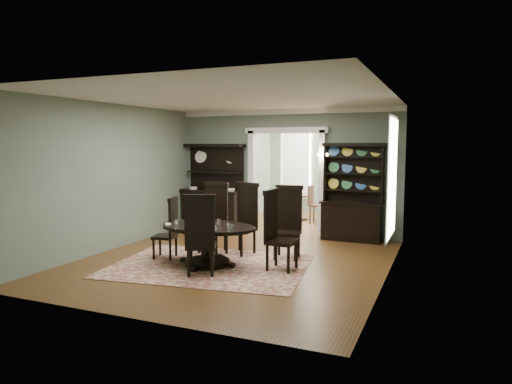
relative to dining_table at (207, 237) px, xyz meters
The scene contains 19 objects.
room 1.21m from the dining_table, 54.51° to the left, with size 5.51×6.01×3.01m.
parlor 6.04m from the dining_table, 86.88° to the left, with size 3.51×3.50×3.01m.
doorway_trim 3.60m from the dining_table, 84.57° to the left, with size 2.08×0.25×2.57m.
right_window 3.48m from the dining_table, 23.95° to the left, with size 0.15×1.47×2.12m.
wall_sconce 3.76m from the dining_table, 68.64° to the left, with size 0.27×0.21×0.21m.
rug 0.51m from the dining_table, 29.45° to the right, with size 3.43×2.56×0.01m, color maroon.
dining_table is the anchor object (origin of this frame).
centerpiece 0.30m from the dining_table, 114.39° to the right, with size 1.46×0.94×0.24m.
chair_far_left 1.12m from the dining_table, 110.82° to the left, with size 0.54×0.50×1.40m.
chair_far_mid 1.16m from the dining_table, 78.07° to the left, with size 0.64×0.63×1.41m.
chair_far_right 1.61m from the dining_table, 43.51° to the left, with size 0.58×0.55×1.39m.
chair_end_left 0.92m from the dining_table, 169.97° to the left, with size 0.50×0.52×1.18m.
chair_end_right 1.27m from the dining_table, 10.69° to the left, with size 0.51×0.54×1.40m.
chair_near 0.73m from the dining_table, 70.31° to the right, with size 0.66×0.65×1.37m.
sideboard 3.53m from the dining_table, 116.14° to the left, with size 1.69×0.71×2.18m.
welsh_dresser 3.75m from the dining_table, 57.96° to the left, with size 1.43×0.57×2.20m.
parlor_table 5.38m from the dining_table, 89.13° to the left, with size 0.79×0.79×0.73m.
parlor_chair_left 5.08m from the dining_table, 91.20° to the left, with size 0.39×0.38×0.84m.
parlor_chair_right 5.03m from the dining_table, 83.00° to the left, with size 0.45×0.44×1.04m.
Camera 1 is at (3.59, -7.49, 2.18)m, focal length 32.00 mm.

